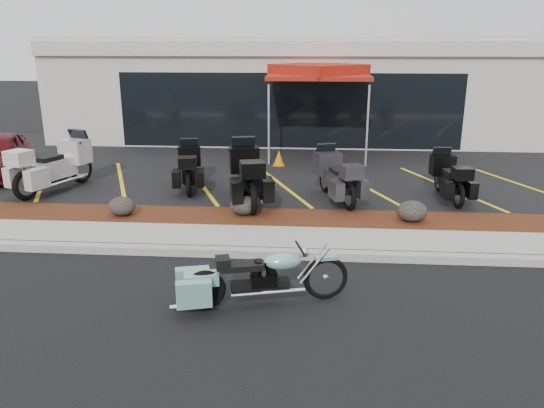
# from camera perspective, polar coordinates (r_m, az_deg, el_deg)

# --- Properties ---
(ground) EXTENTS (90.00, 90.00, 0.00)m
(ground) POSITION_cam_1_polar(r_m,az_deg,el_deg) (9.06, -1.20, -7.90)
(ground) COLOR black
(ground) RESTS_ON ground
(curb) EXTENTS (24.00, 0.25, 0.15)m
(curb) POSITION_cam_1_polar(r_m,az_deg,el_deg) (9.85, -0.70, -5.30)
(curb) COLOR gray
(curb) RESTS_ON ground
(sidewalk) EXTENTS (24.00, 1.20, 0.15)m
(sidewalk) POSITION_cam_1_polar(r_m,az_deg,el_deg) (10.50, -0.37, -3.85)
(sidewalk) COLOR gray
(sidewalk) RESTS_ON ground
(mulch_bed) EXTENTS (24.00, 1.20, 0.16)m
(mulch_bed) POSITION_cam_1_polar(r_m,az_deg,el_deg) (11.63, 0.10, -1.72)
(mulch_bed) COLOR #35140C
(mulch_bed) RESTS_ON ground
(upper_lot) EXTENTS (26.00, 9.60, 0.15)m
(upper_lot) POSITION_cam_1_polar(r_m,az_deg,el_deg) (16.82, 1.45, 4.19)
(upper_lot) COLOR black
(upper_lot) RESTS_ON ground
(dealership_building) EXTENTS (18.00, 8.16, 4.00)m
(dealership_building) POSITION_cam_1_polar(r_m,az_deg,el_deg) (22.73, 2.30, 12.47)
(dealership_building) COLOR #ADA69D
(dealership_building) RESTS_ON ground
(boulder_left) EXTENTS (0.59, 0.49, 0.42)m
(boulder_left) POSITION_cam_1_polar(r_m,az_deg,el_deg) (12.07, -15.84, -0.23)
(boulder_left) COLOR black
(boulder_left) RESTS_ON mulch_bed
(boulder_mid) EXTENTS (0.61, 0.50, 0.43)m
(boulder_mid) POSITION_cam_1_polar(r_m,az_deg,el_deg) (11.67, -3.05, -0.15)
(boulder_mid) COLOR black
(boulder_mid) RESTS_ON mulch_bed
(boulder_right) EXTENTS (0.64, 0.53, 0.45)m
(boulder_right) POSITION_cam_1_polar(r_m,az_deg,el_deg) (11.61, 14.85, -0.74)
(boulder_right) COLOR black
(boulder_right) RESTS_ON mulch_bed
(hero_cruiser) EXTENTS (2.70, 1.30, 0.92)m
(hero_cruiser) POSITION_cam_1_polar(r_m,az_deg,el_deg) (8.20, 5.80, -7.25)
(hero_cruiser) COLOR #6CA994
(hero_cruiser) RESTS_ON ground
(touring_white) EXTENTS (1.77, 2.69, 1.46)m
(touring_white) POSITION_cam_1_polar(r_m,az_deg,el_deg) (15.15, -19.96, 4.84)
(touring_white) COLOR beige
(touring_white) RESTS_ON upper_lot
(touring_black_front) EXTENTS (1.17, 2.18, 1.20)m
(touring_black_front) POSITION_cam_1_polar(r_m,az_deg,el_deg) (14.58, -8.81, 4.71)
(touring_black_front) COLOR black
(touring_black_front) RESTS_ON upper_lot
(touring_black_mid) EXTENTS (1.49, 2.64, 1.45)m
(touring_black_mid) POSITION_cam_1_polar(r_m,az_deg,el_deg) (13.30, -3.06, 4.23)
(touring_black_mid) COLOR black
(touring_black_mid) RESTS_ON upper_lot
(touring_grey) EXTENTS (1.48, 2.32, 1.26)m
(touring_grey) POSITION_cam_1_polar(r_m,az_deg,el_deg) (13.43, 5.80, 3.89)
(touring_grey) COLOR #29292D
(touring_grey) RESTS_ON upper_lot
(touring_black_rear) EXTENTS (0.92, 2.04, 1.16)m
(touring_black_rear) POSITION_cam_1_polar(r_m,az_deg,el_deg) (14.10, 17.67, 3.58)
(touring_black_rear) COLOR black
(touring_black_rear) RESTS_ON upper_lot
(traffic_cone) EXTENTS (0.34, 0.34, 0.47)m
(traffic_cone) POSITION_cam_1_polar(r_m,az_deg,el_deg) (16.42, 0.73, 4.99)
(traffic_cone) COLOR orange
(traffic_cone) RESTS_ON upper_lot
(popup_canopy) EXTENTS (3.32, 3.32, 2.98)m
(popup_canopy) POSITION_cam_1_polar(r_m,az_deg,el_deg) (17.65, 5.03, 13.88)
(popup_canopy) COLOR silver
(popup_canopy) RESTS_ON upper_lot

